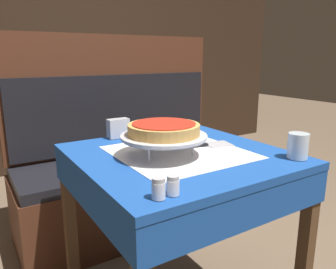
% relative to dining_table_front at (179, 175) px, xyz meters
% --- Properties ---
extents(dining_table_front, '(0.80, 0.80, 0.76)m').
position_rel_dining_table_front_xyz_m(dining_table_front, '(0.00, 0.00, 0.00)').
color(dining_table_front, '#194799').
rests_on(dining_table_front, ground_plane).
extents(dining_table_rear, '(0.77, 0.77, 0.76)m').
position_rel_dining_table_front_xyz_m(dining_table_rear, '(0.34, 1.79, -0.00)').
color(dining_table_rear, '#1E6B33').
rests_on(dining_table_rear, ground_plane).
extents(booth_bench, '(1.45, 0.53, 1.27)m').
position_rel_dining_table_front_xyz_m(booth_bench, '(0.16, 0.83, -0.30)').
color(booth_bench, '#4C2819').
rests_on(booth_bench, ground_plane).
extents(back_wall_panel, '(6.00, 0.04, 2.40)m').
position_rel_dining_table_front_xyz_m(back_wall_panel, '(0.00, 2.34, 0.54)').
color(back_wall_panel, black).
rests_on(back_wall_panel, ground_plane).
extents(pizza_pan_stand, '(0.33, 0.33, 0.08)m').
position_rel_dining_table_front_xyz_m(pizza_pan_stand, '(-0.08, -0.01, 0.18)').
color(pizza_pan_stand, '#ADADB2').
rests_on(pizza_pan_stand, dining_table_front).
extents(deep_dish_pizza, '(0.28, 0.28, 0.05)m').
position_rel_dining_table_front_xyz_m(deep_dish_pizza, '(-0.08, -0.01, 0.21)').
color(deep_dish_pizza, tan).
rests_on(deep_dish_pizza, pizza_pan_stand).
extents(pizza_server, '(0.27, 0.11, 0.01)m').
position_rel_dining_table_front_xyz_m(pizza_server, '(0.14, 0.01, 0.10)').
color(pizza_server, '#BCBCC1').
rests_on(pizza_server, dining_table_front).
extents(water_glass_near, '(0.08, 0.08, 0.10)m').
position_rel_dining_table_front_xyz_m(water_glass_near, '(0.33, -0.31, 0.15)').
color(water_glass_near, silver).
rests_on(water_glass_near, dining_table_front).
extents(salt_shaker, '(0.04, 0.04, 0.06)m').
position_rel_dining_table_front_xyz_m(salt_shaker, '(-0.30, -0.34, 0.13)').
color(salt_shaker, silver).
rests_on(salt_shaker, dining_table_front).
extents(pepper_shaker, '(0.04, 0.04, 0.06)m').
position_rel_dining_table_front_xyz_m(pepper_shaker, '(-0.25, -0.34, 0.13)').
color(pepper_shaker, silver).
rests_on(pepper_shaker, dining_table_front).
extents(napkin_holder, '(0.10, 0.05, 0.09)m').
position_rel_dining_table_front_xyz_m(napkin_holder, '(-0.11, 0.35, 0.15)').
color(napkin_holder, '#B2B2B7').
rests_on(napkin_holder, dining_table_front).
extents(condiment_caddy, '(0.13, 0.13, 0.16)m').
position_rel_dining_table_front_xyz_m(condiment_caddy, '(0.37, 1.73, 0.15)').
color(condiment_caddy, black).
rests_on(condiment_caddy, dining_table_rear).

